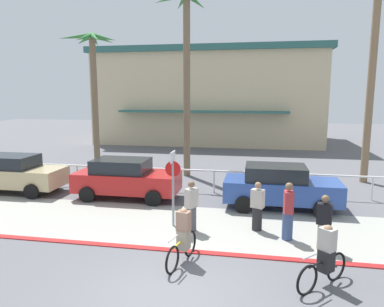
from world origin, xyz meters
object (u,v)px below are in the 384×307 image
Objects in this scene: pedestrian_0 at (191,208)px; car_red_1 at (126,178)px; pedestrian_2 at (324,225)px; pedestrian_3 at (288,213)px; palm_tree_1 at (186,50)px; car_blue_2 at (280,186)px; cyclist_yellow_0 at (183,237)px; cyclist_black_1 at (325,258)px; pedestrian_1 at (257,208)px; car_tan_0 at (14,173)px; palm_tree_0 at (93,70)px; stop_sign_bike_lane at (173,178)px; palm_tree_2 at (375,30)px.

car_red_1 is at bearing 136.98° from pedestrian_0.
pedestrian_3 is (-0.94, 0.57, 0.09)m from pedestrian_2.
palm_tree_1 reaches higher than car_blue_2.
cyclist_yellow_0 is at bearing -118.05° from car_blue_2.
pedestrian_3 reaches higher than cyclist_black_1.
palm_tree_1 reaches higher than pedestrian_2.
cyclist_black_1 is at bearing -64.08° from pedestrian_1.
palm_tree_1 reaches higher than cyclist_black_1.
palm_tree_1 is 2.17× the size of car_tan_0.
pedestrian_2 is at bearing -28.11° from car_red_1.
stop_sign_bike_lane is at bearing -51.95° from palm_tree_0.
car_tan_0 is 2.70× the size of pedestrian_1.
cyclist_black_1 is at bearing -108.71° from palm_tree_2.
cyclist_black_1 is at bearing -9.32° from cyclist_yellow_0.
stop_sign_bike_lane is 0.58× the size of car_blue_2.
pedestrian_1 is (-1.56, 3.20, 0.05)m from cyclist_black_1.
palm_tree_2 is 6.19× the size of pedestrian_2.
cyclist_yellow_0 is at bearing -31.12° from car_tan_0.
palm_tree_2 reaches higher than car_tan_0.
car_red_1 is 2.70× the size of pedestrian_2.
stop_sign_bike_lane is 1.57× the size of pedestrian_1.
car_red_1 reaches higher than pedestrian_0.
palm_tree_1 reaches higher than cyclist_yellow_0.
pedestrian_0 reaches higher than pedestrian_2.
palm_tree_1 is 6.37× the size of cyclist_black_1.
car_red_1 is 8.38m from pedestrian_2.
palm_tree_2 reaches higher than pedestrian_2.
car_tan_0 is at bearing 162.74° from pedestrian_2.
palm_tree_0 is at bearing 124.39° from cyclist_yellow_0.
pedestrian_3 is at bearing -59.47° from palm_tree_1.
car_blue_2 is (-4.38, -5.09, -6.54)m from palm_tree_2.
pedestrian_0 is at bearing 169.34° from pedestrian_2.
cyclist_black_1 is at bearing -46.60° from palm_tree_0.
stop_sign_bike_lane is 1.42× the size of pedestrian_3.
pedestrian_0 is 1.03× the size of pedestrian_1.
stop_sign_bike_lane is 3.81m from pedestrian_3.
pedestrian_3 is at bearing -27.63° from car_red_1.
car_blue_2 is at bearing 36.53° from stop_sign_bike_lane.
car_blue_2 is 2.69m from pedestrian_1.
pedestrian_0 is at bearing -134.59° from car_blue_2.
cyclist_black_1 is 0.83× the size of pedestrian_3.
palm_tree_2 is 5.64× the size of cyclist_yellow_0.
pedestrian_3 is (-0.64, 2.60, 0.15)m from cyclist_black_1.
cyclist_yellow_0 is at bearing -79.15° from palm_tree_1.
palm_tree_2 is 11.39m from pedestrian_3.
palm_tree_2 is at bearing 24.38° from car_red_1.
cyclist_yellow_0 is 1.07× the size of pedestrian_0.
car_blue_2 is 2.70× the size of pedestrian_1.
pedestrian_3 is (11.78, -3.38, -0.03)m from car_tan_0.
palm_tree_2 reaches higher than cyclist_black_1.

